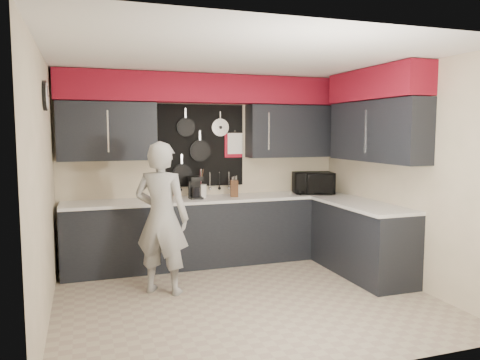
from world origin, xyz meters
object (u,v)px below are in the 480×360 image
object	(u,v)px
knife_block	(234,189)
coffee_maker	(195,187)
person	(162,218)
microwave	(313,183)
utensil_crock	(202,191)

from	to	relation	value
knife_block	coffee_maker	distance (m)	0.55
person	knife_block	bearing A→B (deg)	-108.83
microwave	utensil_crock	world-z (taller)	microwave
knife_block	coffee_maker	size ratio (longest dim) A/B	0.76
knife_block	coffee_maker	bearing A→B (deg)	-167.94
microwave	coffee_maker	size ratio (longest dim) A/B	1.85
microwave	person	size ratio (longest dim) A/B	0.33
utensil_crock	person	distance (m)	1.28
microwave	coffee_maker	distance (m)	1.75
utensil_crock	coffee_maker	xyz separation A→B (m)	(-0.11, -0.09, 0.07)
knife_block	utensil_crock	bearing A→B (deg)	-179.84
utensil_crock	person	xyz separation A→B (m)	(-0.72, -1.05, -0.15)
knife_block	utensil_crock	xyz separation A→B (m)	(-0.44, 0.10, -0.03)
microwave	coffee_maker	bearing A→B (deg)	-167.43
utensil_crock	person	bearing A→B (deg)	-124.49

